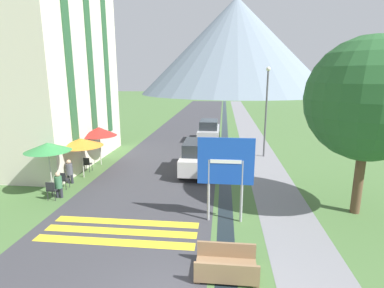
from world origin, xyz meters
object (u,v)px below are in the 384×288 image
cafe_chair_near_left (63,179)px  cafe_umbrella_front_green (48,147)px  hotel_building (50,54)px  cafe_chair_nearest (52,189)px  parked_car_near (197,156)px  cafe_umbrella_middle_orange (81,142)px  parked_car_far (209,131)px  person_seated_near (69,170)px  road_sign (226,168)px  person_seated_far (58,183)px  footbridge (226,267)px  tree_by_path (369,99)px  streetlamp (266,105)px  cafe_chair_far_right (87,163)px  cafe_umbrella_rear_red (99,131)px

cafe_chair_near_left → cafe_umbrella_front_green: (-0.15, -0.69, 1.74)m
hotel_building → cafe_chair_nearest: size_ratio=14.54×
parked_car_near → cafe_umbrella_middle_orange: size_ratio=1.85×
cafe_chair_near_left → cafe_chair_nearest: (0.19, -1.29, 0.00)m
parked_car_far → cafe_chair_near_left: (-6.45, -11.50, -0.40)m
hotel_building → person_seated_near: 7.61m
cafe_chair_near_left → hotel_building: bearing=114.2°
hotel_building → road_sign: hotel_building is taller
parked_car_near → parked_car_far: bearing=88.2°
road_sign → person_seated_far: bearing=168.8°
road_sign → cafe_umbrella_front_green: bearing=167.3°
road_sign → footbridge: bearing=-89.1°
cafe_chair_nearest → tree_by_path: bearing=18.5°
person_seated_far → streetlamp: 13.28m
cafe_chair_nearest → cafe_chair_far_right: same height
parked_car_near → cafe_chair_nearest: 7.59m
cafe_umbrella_front_green → cafe_umbrella_rear_red: cafe_umbrella_front_green is taller
parked_car_near → cafe_umbrella_front_green: size_ratio=1.71×
person_seated_near → streetlamp: streetlamp is taller
cafe_umbrella_front_green → cafe_umbrella_rear_red: 4.85m
cafe_chair_near_left → footbridge: bearing=-42.0°
parked_car_far → person_seated_near: parked_car_far is taller
person_seated_far → cafe_umbrella_middle_orange: bearing=93.9°
cafe_umbrella_front_green → cafe_umbrella_middle_orange: bearing=82.6°
road_sign → parked_car_near: bearing=105.0°
person_seated_far → cafe_chair_near_left: bearing=109.5°
cafe_umbrella_rear_red → person_seated_near: 3.62m
cafe_chair_nearest → cafe_umbrella_front_green: 1.88m
hotel_building → streetlamp: size_ratio=2.08×
parked_car_far → tree_by_path: bearing=-62.8°
person_seated_far → cafe_chair_nearest: bearing=-120.6°
cafe_chair_nearest → cafe_umbrella_front_green: (-0.35, 0.60, 1.74)m
cafe_umbrella_middle_orange → streetlamp: streetlamp is taller
tree_by_path → cafe_umbrella_front_green: bearing=177.8°
parked_car_near → parked_car_far: 8.16m
cafe_chair_far_right → tree_by_path: bearing=-26.1°
person_seated_far → cafe_umbrella_front_green: bearing=148.2°
cafe_chair_far_right → cafe_chair_nearest: bearing=-96.1°
footbridge → parked_car_far: (-1.34, 17.09, 0.68)m
cafe_chair_near_left → parked_car_near: bearing=21.9°
parked_car_far → cafe_umbrella_middle_orange: cafe_umbrella_middle_orange is taller
cafe_chair_near_left → cafe_chair_far_right: 2.69m
cafe_umbrella_rear_red → person_seated_far: bearing=-87.9°
cafe_umbrella_front_green → person_seated_far: 1.70m
person_seated_far → tree_by_path: bearing=-0.8°
cafe_umbrella_rear_red → cafe_chair_nearest: bearing=-89.7°
parked_car_far → footbridge: bearing=-85.5°
cafe_umbrella_front_green → person_seated_far: (0.51, -0.32, -1.59)m
footbridge → cafe_umbrella_front_green: cafe_umbrella_front_green is taller
road_sign → cafe_umbrella_front_green: (-7.90, 1.78, 0.15)m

